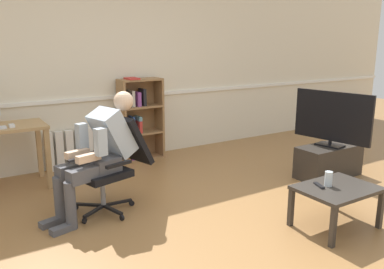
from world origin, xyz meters
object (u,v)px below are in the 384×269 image
object	(u,v)px
tv_stand	(328,161)
spare_remote	(319,185)
person_seated	(99,151)
tv_screen	(332,118)
coffee_table	(337,192)
drinking_glass	(329,179)
computer_mouse	(12,126)
office_chair	(115,159)
bookshelf	(138,120)
radiator	(75,149)

from	to	relation	value
tv_stand	spare_remote	xyz separation A→B (m)	(-1.23, -0.88, 0.20)
person_seated	tv_screen	xyz separation A→B (m)	(2.83, -0.49, 0.12)
coffee_table	drinking_glass	xyz separation A→B (m)	(-0.05, 0.06, 0.12)
computer_mouse	tv_stand	bearing A→B (deg)	-24.59
tv_stand	drinking_glass	bearing A→B (deg)	-141.47
tv_screen	coffee_table	distance (m)	1.53
office_chair	drinking_glass	size ratio (longest dim) A/B	6.90
bookshelf	radiator	xyz separation A→B (m)	(-0.91, 0.10, -0.31)
radiator	spare_remote	bearing A→B (deg)	-64.65
computer_mouse	radiator	bearing A→B (deg)	32.09
person_seated	spare_remote	bearing A→B (deg)	34.61
person_seated	drinking_glass	xyz separation A→B (m)	(1.68, -1.40, -0.18)
office_chair	person_seated	size ratio (longest dim) A/B	0.80
computer_mouse	coffee_table	world-z (taller)	computer_mouse
tv_stand	coffee_table	size ratio (longest dim) A/B	1.20
radiator	tv_screen	world-z (taller)	tv_screen
computer_mouse	spare_remote	bearing A→B (deg)	-47.91
tv_screen	drinking_glass	xyz separation A→B (m)	(-1.15, -0.92, -0.30)
tv_screen	bookshelf	bearing A→B (deg)	30.12
computer_mouse	bookshelf	size ratio (longest dim) A/B	0.08
person_seated	office_chair	bearing A→B (deg)	90.00
bookshelf	radiator	world-z (taller)	bookshelf
tv_screen	drinking_glass	bearing A→B (deg)	117.75
tv_stand	tv_screen	xyz separation A→B (m)	(0.00, 0.00, 0.56)
spare_remote	bookshelf	bearing A→B (deg)	121.12
radiator	drinking_glass	world-z (taller)	drinking_glass
computer_mouse	spare_remote	world-z (taller)	computer_mouse
radiator	person_seated	xyz separation A→B (m)	(-0.19, -1.60, 0.38)
bookshelf	tv_screen	bearing A→B (deg)	-49.13
person_seated	tv_stand	size ratio (longest dim) A/B	1.39
tv_stand	drinking_glass	world-z (taller)	drinking_glass
spare_remote	drinking_glass	bearing A→B (deg)	-4.31
coffee_table	drinking_glass	size ratio (longest dim) A/B	5.19
coffee_table	tv_stand	bearing A→B (deg)	41.72
office_chair	spare_remote	bearing A→B (deg)	30.35
tv_stand	spare_remote	size ratio (longest dim) A/B	5.77
radiator	coffee_table	world-z (taller)	radiator
coffee_table	drinking_glass	bearing A→B (deg)	131.79
office_chair	person_seated	xyz separation A→B (m)	(-0.17, -0.05, 0.13)
drinking_glass	computer_mouse	bearing A→B (deg)	132.64
bookshelf	tv_screen	world-z (taller)	bookshelf
tv_screen	spare_remote	world-z (taller)	tv_screen
bookshelf	coffee_table	bearing A→B (deg)	-78.13
office_chair	tv_screen	bearing A→B (deg)	63.76
office_chair	coffee_table	world-z (taller)	office_chair
office_chair	tv_screen	xyz separation A→B (m)	(2.65, -0.53, 0.25)
tv_screen	coffee_table	world-z (taller)	tv_screen
drinking_glass	tv_screen	bearing A→B (deg)	38.50
office_chair	tv_screen	size ratio (longest dim) A/B	0.96
computer_mouse	office_chair	bearing A→B (deg)	-52.74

